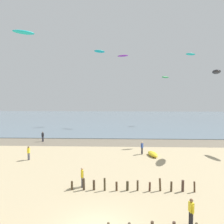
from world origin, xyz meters
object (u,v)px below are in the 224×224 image
Objects in this scene: kite_aloft_1 at (24,32)px; kite_aloft_4 at (165,77)px; person_far_down_beach at (82,177)px; person_trailing_behind at (29,153)px; grounded_kite at (153,154)px; kite_aloft_5 at (191,54)px; kite_aloft_0 at (100,51)px; kite_aloft_6 at (123,56)px; kite_aloft_2 at (216,72)px; person_mid_beach at (43,136)px; person_nearest_camera at (142,147)px; person_left_flank at (191,211)px.

kite_aloft_1 is 41.96m from kite_aloft_4.
person_far_down_beach and person_trailing_behind have the same top height.
kite_aloft_5 reaches higher than grounded_kite.
person_trailing_behind is (-7.97, 7.98, 0.00)m from person_far_down_beach.
kite_aloft_0 is at bearing -135.85° from kite_aloft_1.
kite_aloft_4 reaches higher than person_far_down_beach.
kite_aloft_4 is at bearing -146.54° from kite_aloft_6.
kite_aloft_0 is at bearing 93.20° from person_far_down_beach.
kite_aloft_1 is at bearing -166.29° from kite_aloft_4.
kite_aloft_1 is 0.78× the size of kite_aloft_2.
person_mid_beach is 18.05m from kite_aloft_1.
person_nearest_camera is 1.00× the size of person_trailing_behind.
kite_aloft_2 is (16.09, 12.07, 10.15)m from person_far_down_beach.
kite_aloft_4 is 12.91m from kite_aloft_6.
person_mid_beach is at bearing -178.34° from kite_aloft_4.
kite_aloft_1 reaches higher than person_nearest_camera.
kite_aloft_4 is (17.73, -0.06, -6.97)m from kite_aloft_0.
kite_aloft_0 is at bearing -130.22° from kite_aloft_2.
kite_aloft_4 is 23.22m from kite_aloft_5.
kite_aloft_6 reaches higher than person_mid_beach.
kite_aloft_4 is at bearing -160.52° from kite_aloft_1.
kite_aloft_0 reaches higher than person_left_flank.
kite_aloft_1 is at bearing -134.79° from kite_aloft_0.
kite_aloft_6 is at bearing -147.08° from kite_aloft_1.
person_nearest_camera is 17.99m from person_mid_beach.
person_trailing_behind is at bearing -92.86° from grounded_kite.
person_nearest_camera is 1.00× the size of person_left_flank.
kite_aloft_1 is at bearing 128.46° from person_trailing_behind.
kite_aloft_4 is at bearing 43.45° from person_mid_beach.
kite_aloft_2 is 31.57m from kite_aloft_6.
kite_aloft_2 is (26.12, -6.92, 10.15)m from person_mid_beach.
person_trailing_behind reaches higher than grounded_kite.
kite_aloft_1 is at bearing 138.60° from person_left_flank.
grounded_kite is at bearing -145.20° from kite_aloft_4.
person_far_down_beach is (10.03, -19.00, 0.00)m from person_mid_beach.
kite_aloft_5 is at bearing 138.73° from kite_aloft_6.
kite_aloft_2 is (9.87, 0.82, 10.15)m from person_nearest_camera.
kite_aloft_2 is at bearing -102.01° from kite_aloft_5.
person_trailing_behind is 29.32m from kite_aloft_5.
person_left_flank is 50.63m from kite_aloft_4.
person_far_down_beach is at bearing -147.22° from kite_aloft_5.
kite_aloft_1 is 0.89× the size of kite_aloft_6.
person_mid_beach and person_trailing_behind have the same top height.
person_far_down_beach is 28.48m from kite_aloft_5.
person_trailing_behind is 26.43m from kite_aloft_2.
kite_aloft_1 is (-15.93, -1.84, 15.25)m from grounded_kite.
kite_aloft_6 reaches higher than person_left_flank.
person_mid_beach is 31.53m from kite_aloft_0.
kite_aloft_0 is at bearing -3.62° from kite_aloft_6.
kite_aloft_6 is at bearing 94.65° from person_nearest_camera.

